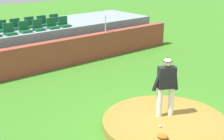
# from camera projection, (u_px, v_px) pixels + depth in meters

# --- Properties ---
(ground_plane) EXTENTS (60.00, 60.00, 0.00)m
(ground_plane) POSITION_uv_depth(u_px,v_px,m) (165.00, 128.00, 9.44)
(ground_plane) COLOR #3A7B22
(pitchers_mound) EXTENTS (3.65, 3.65, 0.25)m
(pitchers_mound) POSITION_uv_depth(u_px,v_px,m) (165.00, 124.00, 9.40)
(pitchers_mound) COLOR olive
(pitchers_mound) RESTS_ON ground_plane
(pitcher) EXTENTS (0.76, 0.49, 1.81)m
(pitcher) POSITION_uv_depth(u_px,v_px,m) (166.00, 82.00, 9.31)
(pitcher) COLOR white
(pitcher) RESTS_ON pitchers_mound
(baseball) EXTENTS (0.07, 0.07, 0.07)m
(baseball) POSITION_uv_depth(u_px,v_px,m) (160.00, 126.00, 8.94)
(baseball) COLOR white
(baseball) RESTS_ON pitchers_mound
(fielding_glove) EXTENTS (0.30, 0.35, 0.11)m
(fielding_glove) POSITION_uv_depth(u_px,v_px,m) (163.00, 137.00, 8.37)
(fielding_glove) COLOR #8F5416
(fielding_glove) RESTS_ON pitchers_mound
(brick_barrier) EXTENTS (14.86, 0.40, 1.26)m
(brick_barrier) POSITION_uv_depth(u_px,v_px,m) (47.00, 56.00, 14.26)
(brick_barrier) COLOR #9C4133
(brick_barrier) RESTS_ON ground_plane
(fence_post_right) EXTENTS (0.06, 0.06, 0.84)m
(fence_post_right) POSITION_uv_depth(u_px,v_px,m) (105.00, 24.00, 15.93)
(fence_post_right) COLOR silver
(fence_post_right) RESTS_ON brick_barrier
(bleacher_platform) EXTENTS (14.48, 3.45, 1.53)m
(bleacher_platform) POSITION_uv_depth(u_px,v_px,m) (22.00, 43.00, 16.04)
(bleacher_platform) COLOR gray
(bleacher_platform) RESTS_ON ground_plane
(stadium_chair_1) EXTENTS (0.48, 0.44, 0.50)m
(stadium_chair_1) POSITION_uv_depth(u_px,v_px,m) (10.00, 31.00, 14.20)
(stadium_chair_1) COLOR #165533
(stadium_chair_1) RESTS_ON bleacher_platform
(stadium_chair_2) EXTENTS (0.48, 0.44, 0.50)m
(stadium_chair_2) POSITION_uv_depth(u_px,v_px,m) (25.00, 29.00, 14.68)
(stadium_chair_2) COLOR #165533
(stadium_chair_2) RESTS_ON bleacher_platform
(stadium_chair_3) EXTENTS (0.48, 0.44, 0.50)m
(stadium_chair_3) POSITION_uv_depth(u_px,v_px,m) (38.00, 27.00, 15.09)
(stadium_chair_3) COLOR #165533
(stadium_chair_3) RESTS_ON bleacher_platform
(stadium_chair_4) EXTENTS (0.48, 0.44, 0.50)m
(stadium_chair_4) POSITION_uv_depth(u_px,v_px,m) (52.00, 25.00, 15.52)
(stadium_chair_4) COLOR #165533
(stadium_chair_4) RESTS_ON bleacher_platform
(stadium_chair_5) EXTENTS (0.48, 0.44, 0.50)m
(stadium_chair_5) POSITION_uv_depth(u_px,v_px,m) (64.00, 23.00, 15.91)
(stadium_chair_5) COLOR #165533
(stadium_chair_5) RESTS_ON bleacher_platform
(stadium_chair_7) EXTENTS (0.48, 0.44, 0.50)m
(stadium_chair_7) POSITION_uv_depth(u_px,v_px,m) (2.00, 28.00, 14.89)
(stadium_chair_7) COLOR #165533
(stadium_chair_7) RESTS_ON bleacher_platform
(stadium_chair_8) EXTENTS (0.48, 0.44, 0.50)m
(stadium_chair_8) POSITION_uv_depth(u_px,v_px,m) (16.00, 26.00, 15.30)
(stadium_chair_8) COLOR #165533
(stadium_chair_8) RESTS_ON bleacher_platform
(stadium_chair_9) EXTENTS (0.48, 0.44, 0.50)m
(stadium_chair_9) POSITION_uv_depth(u_px,v_px,m) (30.00, 24.00, 15.77)
(stadium_chair_9) COLOR #165533
(stadium_chair_9) RESTS_ON bleacher_platform
(stadium_chair_10) EXTENTS (0.48, 0.44, 0.50)m
(stadium_chair_10) POSITION_uv_depth(u_px,v_px,m) (43.00, 23.00, 16.13)
(stadium_chair_10) COLOR #165533
(stadium_chair_10) RESTS_ON bleacher_platform
(stadium_chair_11) EXTENTS (0.48, 0.44, 0.50)m
(stadium_chair_11) POSITION_uv_depth(u_px,v_px,m) (55.00, 21.00, 16.56)
(stadium_chair_11) COLOR #165533
(stadium_chair_11) RESTS_ON bleacher_platform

